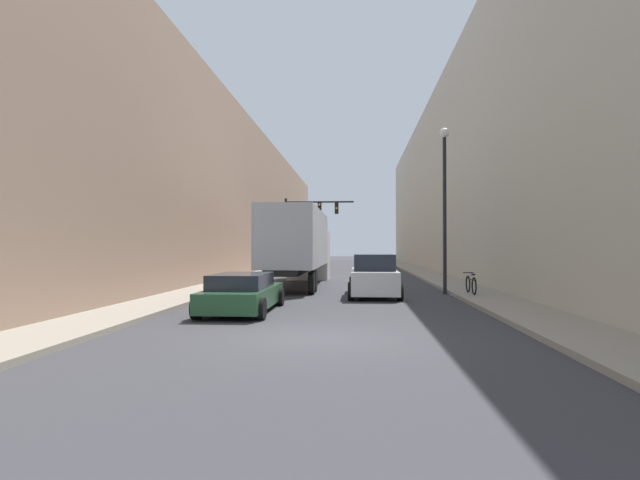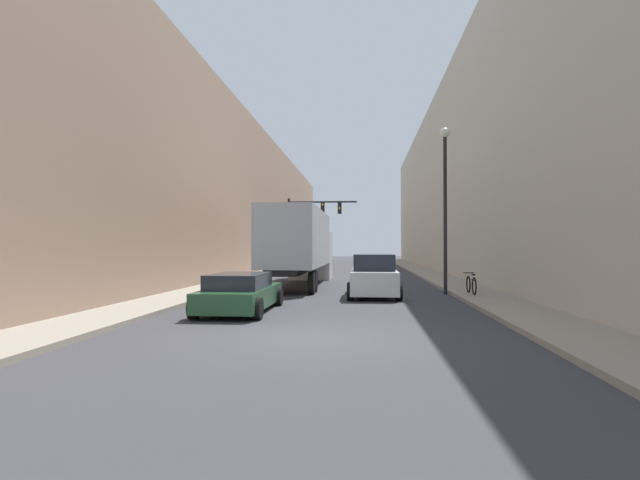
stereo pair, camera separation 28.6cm
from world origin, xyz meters
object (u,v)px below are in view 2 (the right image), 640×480
object	(u,v)px
sedan_car	(240,293)
suv_car	(374,276)
semi_truck	(301,244)
traffic_signal_gantry	(307,220)
parked_bicycle	(471,285)
street_lamp	(445,188)

from	to	relation	value
sedan_car	suv_car	size ratio (longest dim) A/B	0.96
suv_car	sedan_car	bearing A→B (deg)	-128.56
semi_truck	traffic_signal_gantry	distance (m)	13.00
semi_truck	parked_bicycle	distance (m)	10.04
sedan_car	traffic_signal_gantry	xyz separation A→B (m)	(-0.60, 24.07, 3.66)
semi_truck	traffic_signal_gantry	xyz separation A→B (m)	(-1.14, 12.79, 2.05)
sedan_car	street_lamp	distance (m)	10.76
semi_truck	sedan_car	distance (m)	11.42
suv_car	street_lamp	bearing A→B (deg)	19.40
suv_car	traffic_signal_gantry	xyz separation A→B (m)	(-4.95, 18.62, 3.43)
semi_truck	street_lamp	world-z (taller)	street_lamp
suv_car	street_lamp	distance (m)	5.07
sedan_car	suv_car	bearing A→B (deg)	51.44
street_lamp	parked_bicycle	distance (m)	4.43
traffic_signal_gantry	parked_bicycle	size ratio (longest dim) A/B	3.28
semi_truck	street_lamp	distance (m)	8.76
street_lamp	traffic_signal_gantry	bearing A→B (deg)	114.82
semi_truck	sedan_car	size ratio (longest dim) A/B	2.72
street_lamp	sedan_car	bearing A→B (deg)	-138.80
sedan_car	street_lamp	size ratio (longest dim) A/B	0.65
suv_car	traffic_signal_gantry	world-z (taller)	traffic_signal_gantry
semi_truck	sedan_car	world-z (taller)	semi_truck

